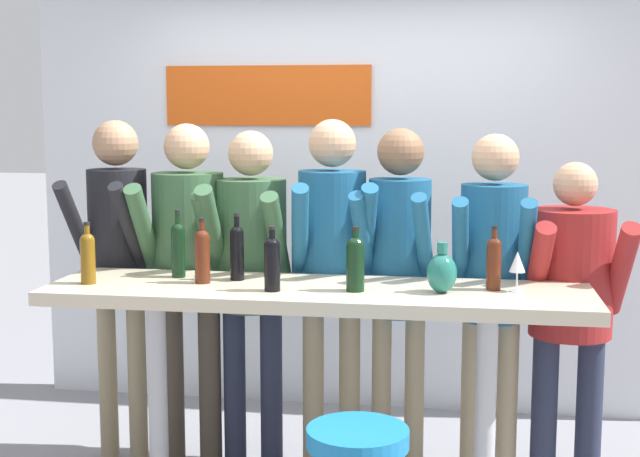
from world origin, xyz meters
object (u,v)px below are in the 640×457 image
object	(u,v)px
person_far_right	(572,292)
wine_bottle_1	(178,247)
wine_bottle_2	(202,253)
wine_bottle_3	(237,250)
person_center_left	(251,261)
decorative_vase	(442,272)
tasting_table	(317,322)
person_left	(188,255)
person_far_left	(118,247)
wine_glass_0	(517,263)
wine_bottle_0	(272,261)
person_right	(493,267)
person_center	(332,255)
wine_bottle_5	(88,256)
wine_bottle_6	(494,261)
person_center_right	(399,260)
wine_bottle_4	(355,261)

from	to	relation	value
person_far_right	wine_bottle_1	world-z (taller)	person_far_right
wine_bottle_2	wine_bottle_3	xyz separation A→B (m)	(0.14, 0.10, 0.00)
person_center_left	decorative_vase	xyz separation A→B (m)	(0.97, -0.54, 0.07)
tasting_table	person_left	bearing A→B (deg)	146.52
person_left	person_far_right	xyz separation A→B (m)	(1.90, -0.03, -0.12)
wine_bottle_1	person_far_left	bearing A→B (deg)	141.22
person_far_left	wine_glass_0	world-z (taller)	person_far_left
person_center_left	wine_bottle_0	xyz separation A→B (m)	(0.24, -0.62, 0.11)
person_far_left	wine_bottle_2	world-z (taller)	person_far_left
person_right	wine_bottle_0	distance (m)	1.13
person_far_left	wine_bottle_1	world-z (taller)	person_far_left
person_center	wine_bottle_5	size ratio (longest dim) A/B	6.38
person_center	wine_bottle_1	distance (m)	0.76
person_left	wine_bottle_6	xyz separation A→B (m)	(1.52, -0.43, 0.09)
person_left	decorative_vase	size ratio (longest dim) A/B	8.04
person_center	person_center_right	distance (m)	0.33
person_left	person_center	world-z (taller)	person_center
decorative_vase	person_right	bearing A→B (deg)	65.46
person_far_left	wine_glass_0	distance (m)	2.04
person_center_right	wine_bottle_4	bearing A→B (deg)	-99.89
person_right	decorative_vase	size ratio (longest dim) A/B	7.85
decorative_vase	person_center_right	bearing A→B (deg)	113.70
tasting_table	person_left	xyz separation A→B (m)	(-0.75, 0.49, 0.20)
person_left	decorative_vase	bearing A→B (deg)	-23.18
wine_bottle_0	wine_bottle_1	bearing A→B (deg)	154.15
wine_bottle_1	wine_bottle_3	world-z (taller)	wine_bottle_1
person_center_right	wine_bottle_4	xyz separation A→B (m)	(-0.15, -0.52, 0.08)
person_center_right	wine_bottle_2	distance (m)	0.97
person_center	person_right	size ratio (longest dim) A/B	1.04
person_center_left	person_center	world-z (taller)	person_center
person_far_right	wine_bottle_4	world-z (taller)	person_far_right
person_center_left	person_right	xyz separation A→B (m)	(1.20, -0.03, 0.01)
wine_bottle_3	person_far_left	bearing A→B (deg)	152.60
person_center_left	wine_glass_0	world-z (taller)	person_center_left
wine_bottle_3	wine_glass_0	size ratio (longest dim) A/B	1.76
person_center	wine_bottle_6	xyz separation A→B (m)	(0.77, -0.40, 0.06)
person_center_left	person_far_left	bearing A→B (deg)	-177.53
person_far_left	person_center_right	xyz separation A→B (m)	(1.45, -0.02, -0.02)
person_far_left	person_right	bearing A→B (deg)	2.28
tasting_table	wine_glass_0	bearing A→B (deg)	2.48
tasting_table	wine_bottle_5	size ratio (longest dim) A/B	8.60
wine_bottle_1	wine_bottle_2	distance (m)	0.19
person_far_left	person_center	world-z (taller)	person_center
wine_bottle_5	wine_glass_0	bearing A→B (deg)	3.67
decorative_vase	person_center_left	bearing A→B (deg)	150.88
person_center_right	wine_glass_0	distance (m)	0.69
person_center_right	wine_bottle_5	xyz separation A→B (m)	(-1.36, -0.55, 0.08)
person_center	wine_bottle_5	world-z (taller)	person_center
tasting_table	wine_bottle_3	distance (m)	0.50
wine_bottle_0	wine_bottle_2	distance (m)	0.37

